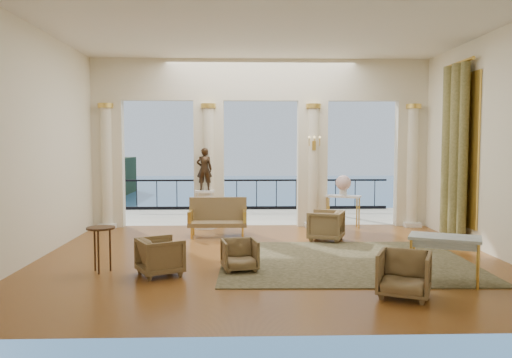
{
  "coord_description": "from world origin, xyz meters",
  "views": [
    {
      "loc": [
        -0.55,
        -9.66,
        2.24
      ],
      "look_at": [
        -0.23,
        0.6,
        1.52
      ],
      "focal_mm": 35.0,
      "sensor_mm": 36.0,
      "label": 1
    }
  ],
  "objects_px": {
    "armchair_a": "(240,253)",
    "game_table": "(445,241)",
    "settee": "(218,217)",
    "statue": "(204,169)",
    "pedestal": "(205,210)",
    "side_table": "(101,233)",
    "armchair_d": "(160,254)",
    "armchair_c": "(326,224)",
    "armchair_b": "(404,272)",
    "console_table": "(343,201)"
  },
  "relations": [
    {
      "from": "armchair_b",
      "to": "pedestal",
      "type": "xyz_separation_m",
      "value": [
        -3.34,
        6.06,
        0.12
      ]
    },
    {
      "from": "settee",
      "to": "pedestal",
      "type": "distance_m",
      "value": 1.17
    },
    {
      "from": "settee",
      "to": "side_table",
      "type": "xyz_separation_m",
      "value": [
        -1.88,
        -3.38,
        0.22
      ]
    },
    {
      "from": "armchair_c",
      "to": "side_table",
      "type": "distance_m",
      "value": 5.19
    },
    {
      "from": "game_table",
      "to": "pedestal",
      "type": "relative_size",
      "value": 1.22
    },
    {
      "from": "armchair_a",
      "to": "armchair_c",
      "type": "relative_size",
      "value": 0.79
    },
    {
      "from": "armchair_a",
      "to": "side_table",
      "type": "distance_m",
      "value": 2.45
    },
    {
      "from": "armchair_a",
      "to": "side_table",
      "type": "bearing_deg",
      "value": 169.68
    },
    {
      "from": "armchair_a",
      "to": "side_table",
      "type": "relative_size",
      "value": 0.78
    },
    {
      "from": "pedestal",
      "to": "statue",
      "type": "xyz_separation_m",
      "value": [
        0.0,
        -0.0,
        1.09
      ]
    },
    {
      "from": "settee",
      "to": "pedestal",
      "type": "relative_size",
      "value": 1.39
    },
    {
      "from": "pedestal",
      "to": "side_table",
      "type": "xyz_separation_m",
      "value": [
        -1.49,
        -4.48,
        0.19
      ]
    },
    {
      "from": "statue",
      "to": "console_table",
      "type": "xyz_separation_m",
      "value": [
        3.7,
        0.05,
        -0.86
      ]
    },
    {
      "from": "armchair_a",
      "to": "console_table",
      "type": "bearing_deg",
      "value": 47.73
    },
    {
      "from": "armchair_a",
      "to": "armchair_c",
      "type": "xyz_separation_m",
      "value": [
        1.99,
        2.7,
        0.08
      ]
    },
    {
      "from": "settee",
      "to": "statue",
      "type": "height_order",
      "value": "statue"
    },
    {
      "from": "armchair_b",
      "to": "game_table",
      "type": "distance_m",
      "value": 1.24
    },
    {
      "from": "armchair_b",
      "to": "statue",
      "type": "relative_size",
      "value": 0.66
    },
    {
      "from": "game_table",
      "to": "console_table",
      "type": "height_order",
      "value": "console_table"
    },
    {
      "from": "armchair_c",
      "to": "statue",
      "type": "distance_m",
      "value": 3.62
    },
    {
      "from": "armchair_b",
      "to": "armchair_c",
      "type": "relative_size",
      "value": 0.95
    },
    {
      "from": "statue",
      "to": "side_table",
      "type": "height_order",
      "value": "statue"
    },
    {
      "from": "armchair_a",
      "to": "armchair_c",
      "type": "height_order",
      "value": "armchair_c"
    },
    {
      "from": "armchair_a",
      "to": "armchair_b",
      "type": "relative_size",
      "value": 0.83
    },
    {
      "from": "armchair_a",
      "to": "side_table",
      "type": "xyz_separation_m",
      "value": [
        -2.42,
        -0.02,
        0.37
      ]
    },
    {
      "from": "armchair_d",
      "to": "armchair_a",
      "type": "bearing_deg",
      "value": -108.16
    },
    {
      "from": "game_table",
      "to": "statue",
      "type": "relative_size",
      "value": 1.11
    },
    {
      "from": "armchair_b",
      "to": "armchair_d",
      "type": "xyz_separation_m",
      "value": [
        -3.77,
        1.36,
        -0.02
      ]
    },
    {
      "from": "armchair_d",
      "to": "game_table",
      "type": "distance_m",
      "value": 4.73
    },
    {
      "from": "side_table",
      "to": "armchair_c",
      "type": "bearing_deg",
      "value": 31.6
    },
    {
      "from": "armchair_c",
      "to": "pedestal",
      "type": "bearing_deg",
      "value": -99.8
    },
    {
      "from": "armchair_c",
      "to": "settee",
      "type": "height_order",
      "value": "settee"
    },
    {
      "from": "armchair_c",
      "to": "armchair_d",
      "type": "bearing_deg",
      "value": -27.52
    },
    {
      "from": "armchair_a",
      "to": "game_table",
      "type": "bearing_deg",
      "value": -24.67
    },
    {
      "from": "pedestal",
      "to": "armchair_b",
      "type": "bearing_deg",
      "value": -61.11
    },
    {
      "from": "armchair_c",
      "to": "console_table",
      "type": "distance_m",
      "value": 2.0
    },
    {
      "from": "armchair_d",
      "to": "pedestal",
      "type": "distance_m",
      "value": 4.72
    },
    {
      "from": "armchair_a",
      "to": "statue",
      "type": "height_order",
      "value": "statue"
    },
    {
      "from": "armchair_d",
      "to": "side_table",
      "type": "height_order",
      "value": "side_table"
    },
    {
      "from": "armchair_a",
      "to": "armchair_d",
      "type": "distance_m",
      "value": 1.38
    },
    {
      "from": "armchair_d",
      "to": "console_table",
      "type": "xyz_separation_m",
      "value": [
        4.13,
        4.75,
        0.36
      ]
    },
    {
      "from": "statue",
      "to": "pedestal",
      "type": "bearing_deg",
      "value": -79.88
    },
    {
      "from": "armchair_c",
      "to": "armchair_d",
      "type": "height_order",
      "value": "armchair_c"
    },
    {
      "from": "armchair_c",
      "to": "armchair_d",
      "type": "distance_m",
      "value": 4.46
    },
    {
      "from": "armchair_b",
      "to": "pedestal",
      "type": "bearing_deg",
      "value": 143.57
    },
    {
      "from": "armchair_a",
      "to": "armchair_b",
      "type": "xyz_separation_m",
      "value": [
        2.41,
        -1.6,
        0.06
      ]
    },
    {
      "from": "settee",
      "to": "console_table",
      "type": "height_order",
      "value": "settee"
    },
    {
      "from": "console_table",
      "to": "settee",
      "type": "bearing_deg",
      "value": -136.08
    },
    {
      "from": "pedestal",
      "to": "settee",
      "type": "bearing_deg",
      "value": -70.12
    },
    {
      "from": "console_table",
      "to": "side_table",
      "type": "relative_size",
      "value": 1.23
    }
  ]
}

